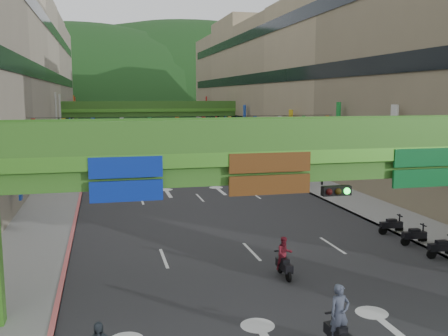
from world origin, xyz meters
TOP-DOWN VIEW (x-y plane):
  - road_slab at (0.00, 50.00)m, footprint 18.00×140.00m
  - sidewalk_left at (-11.00, 50.00)m, footprint 4.00×140.00m
  - sidewalk_right at (11.00, 50.00)m, footprint 4.00×140.00m
  - curb_left at (-9.10, 50.00)m, footprint 0.20×140.00m
  - curb_right at (9.10, 50.00)m, footprint 0.20×140.00m
  - building_row_right at (18.93, 50.00)m, footprint 12.80×95.00m
  - overpass_near at (0.93, 5.38)m, footprint 28.00×12.27m
  - overpass_far at (0.00, 65.00)m, footprint 28.00×2.20m
  - hill_left at (-15.00, 160.00)m, footprint 168.00×140.00m
  - hill_right at (25.00, 180.00)m, footprint 208.00×176.00m
  - bunting_string at (0.00, 30.00)m, footprint 26.00×0.36m
  - scooter_rider_near at (-0.26, 1.74)m, footprint 0.70×1.60m
  - scooter_rider_mid at (0.35, 8.21)m, footprint 0.73×1.60m
  - scooter_rider_far at (-0.07, 35.19)m, footprint 0.86×1.60m
  - parked_scooter_row at (8.80, 10.00)m, footprint 1.60×7.15m
  - car_silver at (-2.86, 52.07)m, footprint 1.38×3.83m
  - car_yellow at (-0.82, 46.58)m, footprint 2.22×4.67m
  - pedestrian_dark at (12.15, 35.90)m, footprint 1.11×0.62m
  - pedestrian_blue at (9.80, 28.38)m, footprint 0.77×0.56m

SIDE VIEW (x-z plane):
  - hill_left at x=-15.00m, z-range -56.00..56.00m
  - hill_right at x=25.00m, z-range -64.00..64.00m
  - road_slab at x=0.00m, z-range 0.00..0.02m
  - sidewalk_left at x=-11.00m, z-range 0.00..0.15m
  - sidewalk_right at x=11.00m, z-range 0.00..0.15m
  - curb_left at x=-9.10m, z-range 0.00..0.18m
  - curb_right at x=9.10m, z-range 0.00..0.18m
  - parked_scooter_row at x=8.80m, z-range -0.02..1.06m
  - car_silver at x=-2.86m, z-range 0.00..1.26m
  - pedestrian_blue at x=9.80m, z-range 0.00..1.51m
  - car_yellow at x=-0.82m, z-range 0.00..1.54m
  - pedestrian_dark at x=12.15m, z-range 0.00..1.80m
  - scooter_rider_mid at x=0.35m, z-range 0.01..1.85m
  - scooter_rider_near at x=-0.26m, z-range -0.06..2.12m
  - scooter_rider_far at x=-0.07m, z-range 0.01..2.06m
  - overpass_near at x=0.93m, z-range 1.66..8.76m
  - overpass_far at x=0.00m, z-range 1.85..8.95m
  - bunting_string at x=0.00m, z-range 5.73..6.19m
  - building_row_right at x=18.93m, z-range -0.04..18.96m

